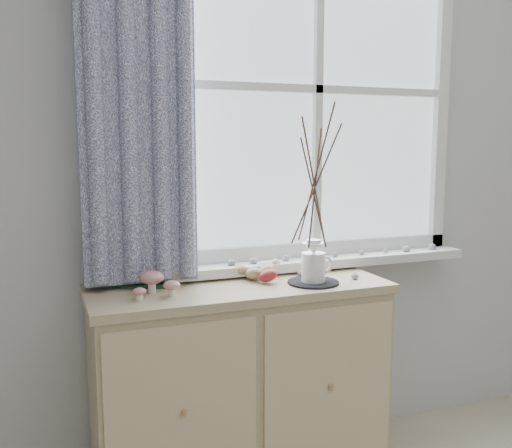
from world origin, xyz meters
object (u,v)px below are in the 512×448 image
object	(u,v)px
sideboard	(241,386)
toadstool_cluster	(155,282)
botanical_book	(134,253)
twig_pitcher	(315,180)

from	to	relation	value
sideboard	toadstool_cluster	size ratio (longest dim) A/B	6.82
botanical_book	twig_pitcher	distance (m)	0.76
twig_pitcher	sideboard	bearing A→B (deg)	158.81
sideboard	twig_pitcher	distance (m)	0.89
toadstool_cluster	twig_pitcher	xyz separation A→B (m)	(0.63, -0.06, 0.37)
botanical_book	twig_pitcher	bearing A→B (deg)	8.38
sideboard	toadstool_cluster	world-z (taller)	toadstool_cluster
twig_pitcher	toadstool_cluster	bearing A→B (deg)	168.76
twig_pitcher	botanical_book	bearing A→B (deg)	158.09
sideboard	twig_pitcher	size ratio (longest dim) A/B	1.65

